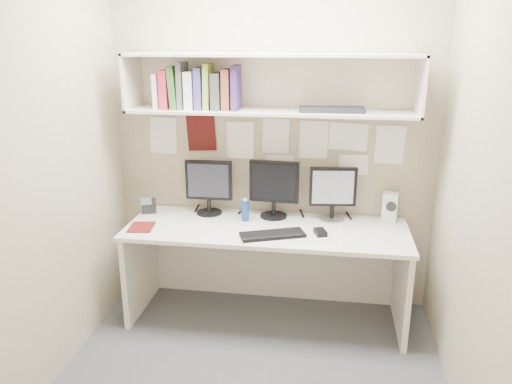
# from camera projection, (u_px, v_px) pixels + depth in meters

# --- Properties ---
(floor) EXTENTS (2.40, 2.00, 0.01)m
(floor) POSITION_uv_depth(u_px,v_px,m) (253.00, 371.00, 3.17)
(floor) COLOR #444449
(floor) RESTS_ON ground
(wall_back) EXTENTS (2.40, 0.02, 2.60)m
(wall_back) POSITION_uv_depth(u_px,v_px,m) (273.00, 138.00, 3.72)
(wall_back) COLOR tan
(wall_back) RESTS_ON ground
(wall_front) EXTENTS (2.40, 0.02, 2.60)m
(wall_front) POSITION_uv_depth(u_px,v_px,m) (210.00, 245.00, 1.83)
(wall_front) COLOR tan
(wall_front) RESTS_ON ground
(wall_left) EXTENTS (0.02, 2.00, 2.60)m
(wall_left) POSITION_uv_depth(u_px,v_px,m) (52.00, 166.00, 2.95)
(wall_left) COLOR tan
(wall_left) RESTS_ON ground
(wall_right) EXTENTS (0.02, 2.00, 2.60)m
(wall_right) POSITION_uv_depth(u_px,v_px,m) (479.00, 183.00, 2.60)
(wall_right) COLOR tan
(wall_right) RESTS_ON ground
(desk) EXTENTS (2.00, 0.70, 0.73)m
(desk) POSITION_uv_depth(u_px,v_px,m) (266.00, 273.00, 3.67)
(desk) COLOR silver
(desk) RESTS_ON floor
(overhead_hutch) EXTENTS (2.00, 0.38, 0.40)m
(overhead_hutch) POSITION_uv_depth(u_px,v_px,m) (272.00, 83.00, 3.46)
(overhead_hutch) COLOR silver
(overhead_hutch) RESTS_ON wall_back
(pinned_papers) EXTENTS (1.92, 0.01, 0.48)m
(pinned_papers) POSITION_uv_depth(u_px,v_px,m) (273.00, 145.00, 3.73)
(pinned_papers) COLOR white
(pinned_papers) RESTS_ON wall_back
(monitor_left) EXTENTS (0.35, 0.19, 0.41)m
(monitor_left) POSITION_uv_depth(u_px,v_px,m) (209.00, 185.00, 3.76)
(monitor_left) COLOR black
(monitor_left) RESTS_ON desk
(monitor_center) EXTENTS (0.37, 0.20, 0.43)m
(monitor_center) POSITION_uv_depth(u_px,v_px,m) (274.00, 186.00, 3.69)
(monitor_center) COLOR black
(monitor_center) RESTS_ON desk
(monitor_right) EXTENTS (0.34, 0.19, 0.40)m
(monitor_right) POSITION_uv_depth(u_px,v_px,m) (333.00, 191.00, 3.63)
(monitor_right) COLOR #A5A5AA
(monitor_right) RESTS_ON desk
(keyboard) EXTENTS (0.46, 0.30, 0.02)m
(keyboard) POSITION_uv_depth(u_px,v_px,m) (273.00, 235.00, 3.39)
(keyboard) COLOR black
(keyboard) RESTS_ON desk
(mouse) EXTENTS (0.10, 0.13, 0.03)m
(mouse) POSITION_uv_depth(u_px,v_px,m) (320.00, 232.00, 3.41)
(mouse) COLOR black
(mouse) RESTS_ON desk
(speaker) EXTENTS (0.13, 0.13, 0.21)m
(speaker) POSITION_uv_depth(u_px,v_px,m) (390.00, 207.00, 3.65)
(speaker) COLOR silver
(speaker) RESTS_ON desk
(blue_bottle) EXTENTS (0.05, 0.05, 0.17)m
(blue_bottle) POSITION_uv_depth(u_px,v_px,m) (245.00, 210.00, 3.65)
(blue_bottle) COLOR navy
(blue_bottle) RESTS_ON desk
(maroon_notebook) EXTENTS (0.19, 0.22, 0.01)m
(maroon_notebook) POSITION_uv_depth(u_px,v_px,m) (141.00, 227.00, 3.54)
(maroon_notebook) COLOR #5F1210
(maroon_notebook) RESTS_ON desk
(desk_phone) EXTENTS (0.13, 0.13, 0.13)m
(desk_phone) POSITION_uv_depth(u_px,v_px,m) (149.00, 206.00, 3.83)
(desk_phone) COLOR black
(desk_phone) RESTS_ON desk
(book_stack) EXTENTS (0.59, 0.20, 0.32)m
(book_stack) POSITION_uv_depth(u_px,v_px,m) (198.00, 89.00, 3.47)
(book_stack) COLOR silver
(book_stack) RESTS_ON overhead_hutch
(hutch_tray) EXTENTS (0.45, 0.19, 0.03)m
(hutch_tray) POSITION_uv_depth(u_px,v_px,m) (332.00, 109.00, 3.37)
(hutch_tray) COLOR black
(hutch_tray) RESTS_ON overhead_hutch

